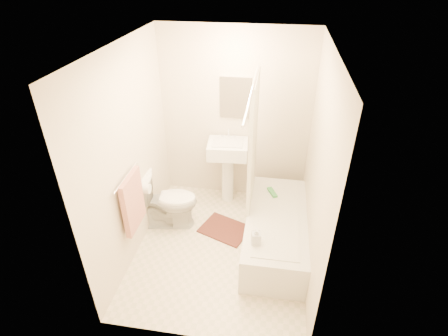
% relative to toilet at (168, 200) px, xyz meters
% --- Properties ---
extents(floor, '(2.40, 2.40, 0.00)m').
position_rel_toilet_xyz_m(floor, '(0.75, -0.35, -0.37)').
color(floor, beige).
rests_on(floor, ground).
extents(ceiling, '(2.40, 2.40, 0.00)m').
position_rel_toilet_xyz_m(ceiling, '(0.75, -0.35, 2.03)').
color(ceiling, white).
rests_on(ceiling, ground).
extents(wall_back, '(2.00, 0.02, 2.40)m').
position_rel_toilet_xyz_m(wall_back, '(0.75, 0.85, 0.83)').
color(wall_back, beige).
rests_on(wall_back, ground).
extents(wall_left, '(0.02, 2.40, 2.40)m').
position_rel_toilet_xyz_m(wall_left, '(-0.25, -0.35, 0.83)').
color(wall_left, beige).
rests_on(wall_left, ground).
extents(wall_right, '(0.02, 2.40, 2.40)m').
position_rel_toilet_xyz_m(wall_right, '(1.75, -0.35, 0.83)').
color(wall_right, beige).
rests_on(wall_right, ground).
extents(mirror, '(0.40, 0.03, 0.55)m').
position_rel_toilet_xyz_m(mirror, '(0.75, 0.83, 1.13)').
color(mirror, white).
rests_on(mirror, wall_back).
extents(curtain_rod, '(0.03, 1.70, 0.03)m').
position_rel_toilet_xyz_m(curtain_rod, '(1.05, -0.25, 1.63)').
color(curtain_rod, silver).
rests_on(curtain_rod, wall_back).
extents(shower_curtain, '(0.04, 0.80, 1.55)m').
position_rel_toilet_xyz_m(shower_curtain, '(1.05, 0.15, 0.85)').
color(shower_curtain, silver).
rests_on(shower_curtain, curtain_rod).
extents(towel_bar, '(0.02, 0.60, 0.02)m').
position_rel_toilet_xyz_m(towel_bar, '(-0.21, -0.60, 0.73)').
color(towel_bar, silver).
rests_on(towel_bar, wall_left).
extents(towel, '(0.06, 0.45, 0.66)m').
position_rel_toilet_xyz_m(towel, '(-0.18, -0.60, 0.41)').
color(towel, '#CC7266').
rests_on(towel, towel_bar).
extents(toilet_paper, '(0.11, 0.12, 0.12)m').
position_rel_toilet_xyz_m(toilet_paper, '(-0.18, -0.23, 0.33)').
color(toilet_paper, white).
rests_on(toilet_paper, wall_left).
extents(toilet, '(0.82, 0.54, 0.75)m').
position_rel_toilet_xyz_m(toilet, '(0.00, 0.00, 0.00)').
color(toilet, white).
rests_on(toilet, floor).
extents(sink, '(0.56, 0.46, 1.04)m').
position_rel_toilet_xyz_m(sink, '(0.69, 0.64, 0.14)').
color(sink, white).
rests_on(sink, floor).
extents(bathtub, '(0.71, 1.61, 0.45)m').
position_rel_toilet_xyz_m(bathtub, '(1.40, -0.19, -0.15)').
color(bathtub, silver).
rests_on(bathtub, floor).
extents(bath_mat, '(0.72, 0.63, 0.02)m').
position_rel_toilet_xyz_m(bath_mat, '(0.75, -0.02, -0.36)').
color(bath_mat, '#54231D').
rests_on(bath_mat, floor).
extents(soap_bottle, '(0.11, 0.11, 0.21)m').
position_rel_toilet_xyz_m(soap_bottle, '(1.19, -0.69, 0.19)').
color(soap_bottle, white).
rests_on(soap_bottle, bathtub).
extents(scrub_brush, '(0.14, 0.21, 0.04)m').
position_rel_toilet_xyz_m(scrub_brush, '(1.32, 0.25, 0.10)').
color(scrub_brush, green).
rests_on(scrub_brush, bathtub).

